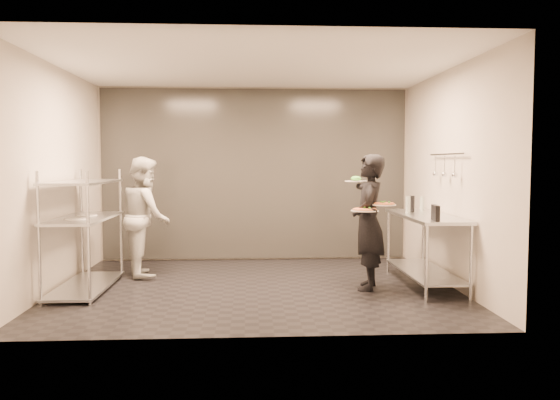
{
  "coord_description": "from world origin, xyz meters",
  "views": [
    {
      "loc": [
        -0.08,
        -6.89,
        1.6
      ],
      "look_at": [
        0.31,
        0.25,
        1.1
      ],
      "focal_mm": 35.0,
      "sensor_mm": 36.0,
      "label": 1
    }
  ],
  "objects": [
    {
      "name": "bottle_clear",
      "position": [
        2.33,
        0.63,
        1.02
      ],
      "size": [
        0.06,
        0.06,
        0.2
      ],
      "primitive_type": "cylinder",
      "color": "#93A094",
      "rests_on": "prep_counter"
    },
    {
      "name": "room_shell",
      "position": [
        0.0,
        1.18,
        1.4
      ],
      "size": [
        5.0,
        4.0,
        2.8
      ],
      "color": "black",
      "rests_on": "ground"
    },
    {
      "name": "pos_monitor",
      "position": [
        2.06,
        -0.72,
        1.01
      ],
      "size": [
        0.08,
        0.26,
        0.18
      ],
      "primitive_type": "cube",
      "rotation": [
        0.0,
        0.0,
        -0.12
      ],
      "color": "black",
      "rests_on": "prep_counter"
    },
    {
      "name": "pizza_plate_far",
      "position": [
        1.55,
        -0.37,
        1.09
      ],
      "size": [
        0.28,
        0.28,
        0.05
      ],
      "color": "white",
      "rests_on": "waiter"
    },
    {
      "name": "chef",
      "position": [
        -1.55,
        0.83,
        0.84
      ],
      "size": [
        0.83,
        0.96,
        1.67
      ],
      "primitive_type": "imported",
      "rotation": [
        0.0,
        0.0,
        1.85
      ],
      "color": "beige",
      "rests_on": "ground"
    },
    {
      "name": "pizza_plate_near",
      "position": [
        1.3,
        -0.41,
        1.02
      ],
      "size": [
        0.33,
        0.33,
        0.05
      ],
      "color": "white",
      "rests_on": "waiter"
    },
    {
      "name": "bottle_dark",
      "position": [
        2.11,
        0.37,
        1.03
      ],
      "size": [
        0.06,
        0.06,
        0.22
      ],
      "primitive_type": "cylinder",
      "color": "black",
      "rests_on": "prep_counter"
    },
    {
      "name": "salad_plate",
      "position": [
        1.29,
        0.11,
        1.37
      ],
      "size": [
        0.29,
        0.29,
        0.07
      ],
      "color": "white",
      "rests_on": "waiter"
    },
    {
      "name": "waiter",
      "position": [
        1.4,
        -0.17,
        0.85
      ],
      "size": [
        0.55,
        0.7,
        1.69
      ],
      "primitive_type": "imported",
      "rotation": [
        0.0,
        0.0,
        -1.82
      ],
      "color": "black",
      "rests_on": "ground"
    },
    {
      "name": "pass_rack",
      "position": [
        -2.15,
        -0.0,
        0.77
      ],
      "size": [
        0.6,
        1.6,
        1.5
      ],
      "color": "silver",
      "rests_on": "ground"
    },
    {
      "name": "bottle_green",
      "position": [
        2.01,
        0.22,
        1.03
      ],
      "size": [
        0.06,
        0.06,
        0.23
      ],
      "primitive_type": "cylinder",
      "color": "#93A094",
      "rests_on": "prep_counter"
    },
    {
      "name": "prep_counter",
      "position": [
        2.18,
        0.0,
        0.63
      ],
      "size": [
        0.6,
        1.8,
        0.92
      ],
      "color": "silver",
      "rests_on": "ground"
    },
    {
      "name": "utensil_rail",
      "position": [
        2.43,
        -0.0,
        1.55
      ],
      "size": [
        0.07,
        1.2,
        0.31
      ],
      "color": "silver",
      "rests_on": "room_shell"
    }
  ]
}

